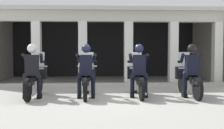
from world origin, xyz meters
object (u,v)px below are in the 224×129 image
Objects in this scene: police_officer_far_left at (32,66)px; motorcycle_center_right at (138,80)px; motorcycle_far_right at (188,80)px; motorcycle_far_left at (35,80)px; police_officer_center_left at (86,66)px; police_officer_center_right at (139,66)px; police_officer_far_right at (191,66)px; motorcycle_center_left at (87,80)px.

police_officer_far_left reaches higher than motorcycle_center_right.
motorcycle_far_left is at bearing -164.52° from motorcycle_far_right.
police_officer_center_left is at bearing -159.60° from motorcycle_far_right.
police_officer_center_right is (3.11, -0.25, 0.44)m from motorcycle_far_left.
police_officer_far_left is 3.16m from motorcycle_center_right.
police_officer_far_left is at bearing -160.45° from police_officer_center_right.
police_officer_center_right is at bearing -166.55° from police_officer_far_right.
police_officer_far_left reaches higher than motorcycle_far_right.
motorcycle_far_left and motorcycle_center_left have the same top height.
motorcycle_center_right is at bearing 11.99° from motorcycle_far_left.
police_officer_center_left reaches higher than motorcycle_far_left.
police_officer_far_right is (-0.00, -0.28, 0.44)m from motorcycle_far_right.
motorcycle_far_left is 3.15m from police_officer_center_right.
police_officer_far_left is 0.78× the size of motorcycle_center_left.
police_officer_center_left is 1.00× the size of police_officer_far_right.
police_officer_far_right is (1.55, -0.35, 0.44)m from motorcycle_center_right.
police_officer_center_right is 1.63m from motorcycle_far_right.
motorcycle_center_left is 1.00× the size of motorcycle_center_right.
police_officer_far_left is at bearing -165.96° from police_officer_center_left.
police_officer_center_left reaches higher than motorcycle_center_left.
police_officer_far_right is (3.11, -0.04, 0.00)m from police_officer_center_left.
motorcycle_center_right is (3.11, 0.03, 0.00)m from motorcycle_far_left.
motorcycle_center_left is 3.16m from police_officer_far_right.
police_officer_center_left is (-0.00, -0.28, 0.44)m from motorcycle_center_left.
police_officer_far_left is 1.64m from motorcycle_center_left.
police_officer_far_right reaches higher than motorcycle_center_right.
motorcycle_center_left is at bearing 11.55° from motorcycle_far_left.
police_officer_center_right is (-0.00, -0.28, 0.44)m from motorcycle_center_right.
police_officer_far_left is 3.11m from police_officer_center_right.
motorcycle_center_left is at bearing 21.86° from police_officer_far_left.
motorcycle_far_left is 4.70m from police_officer_far_right.
motorcycle_far_left is at bearing -160.45° from motorcycle_center_right.
police_officer_far_right is at bearing 10.97° from police_officer_far_left.
police_officer_far_left and police_officer_center_right have the same top height.
motorcycle_center_right is 1.56m from motorcycle_far_right.
police_officer_far_left is at bearing -161.05° from motorcycle_far_right.
police_officer_center_right is at bearing 14.93° from police_officer_center_left.
motorcycle_center_right is 1.29× the size of police_officer_far_right.
police_officer_far_left reaches higher than motorcycle_far_left.
motorcycle_far_left is 1.29× the size of police_officer_center_left.
police_officer_far_right reaches higher than motorcycle_far_left.
motorcycle_center_right is at bearing 25.21° from police_officer_center_left.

